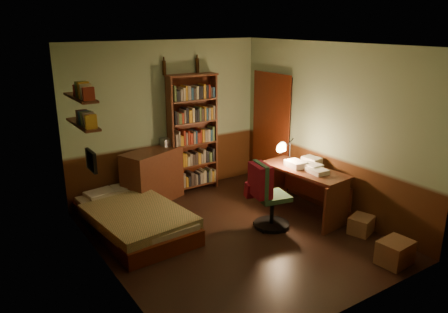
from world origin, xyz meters
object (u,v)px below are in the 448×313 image
bed (133,210)px  cardboard_box_a (395,252)px  office_chair (273,193)px  dresser (152,176)px  bookshelf (193,134)px  desk_lamp (290,145)px  cardboard_box_b (361,225)px  desk (303,191)px  mini_stereo (168,142)px

bed → cardboard_box_a: bearing=-51.9°
office_chair → dresser: bearing=130.9°
bookshelf → cardboard_box_a: size_ratio=5.06×
dresser → desk_lamp: 2.30m
dresser → office_chair: bearing=-81.3°
cardboard_box_a → cardboard_box_b: size_ratio=1.18×
bookshelf → cardboard_box_a: 3.75m
bookshelf → desk_lamp: (0.88, -1.52, 0.02)m
bed → desk_lamp: (2.38, -0.64, 0.74)m
cardboard_box_b → desk: bearing=104.7°
bed → cardboard_box_a: 3.55m
bed → office_chair: bearing=-34.2°
desk_lamp → office_chair: bearing=-140.9°
desk → cardboard_box_a: desk is taller
bookshelf → office_chair: 1.99m
bed → office_chair: 2.02m
bookshelf → desk: bearing=-58.2°
cardboard_box_a → desk_lamp: bearing=88.8°
cardboard_box_a → mini_stereo: bearing=109.7°
office_chair → desk_lamp: bearing=42.6°
dresser → office_chair: (1.04, -1.83, 0.09)m
dresser → bookshelf: bookshelf is taller
mini_stereo → desk: mini_stereo is taller
dresser → cardboard_box_a: 3.86m
bed → bookshelf: bearing=27.4°
office_chair → desk: bearing=18.3°
desk → office_chair: office_chair is taller
dresser → desk_lamp: bearing=-61.0°
desk_lamp → cardboard_box_a: size_ratio=1.48×
mini_stereo → cardboard_box_b: (1.60, -2.81, -0.82)m
mini_stereo → cardboard_box_a: 3.90m
mini_stereo → desk: (1.35, -1.88, -0.57)m
mini_stereo → bookshelf: size_ratio=0.11×
office_chair → cardboard_box_b: office_chair is taller
bookshelf → dresser: bearing=-168.5°
office_chair → cardboard_box_a: 1.79m
dresser → bookshelf: bearing=-14.9°
bed → cardboard_box_b: (2.65, -1.89, -0.18)m
mini_stereo → desk_lamp: desk_lamp is taller
office_chair → bookshelf: bearing=107.7°
bed → desk: 2.59m
bed → mini_stereo: (1.05, 0.92, 0.64)m
bed → dresser: dresser is taller
office_chair → cardboard_box_b: 1.33m
office_chair → cardboard_box_b: (0.94, -0.85, -0.41)m
bed → bookshelf: size_ratio=0.99×
bookshelf → cardboard_box_a: bearing=-71.2°
desk → cardboard_box_a: 1.73m
mini_stereo → cardboard_box_b: size_ratio=0.68×
office_chair → cardboard_box_a: (0.62, -1.64, -0.38)m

